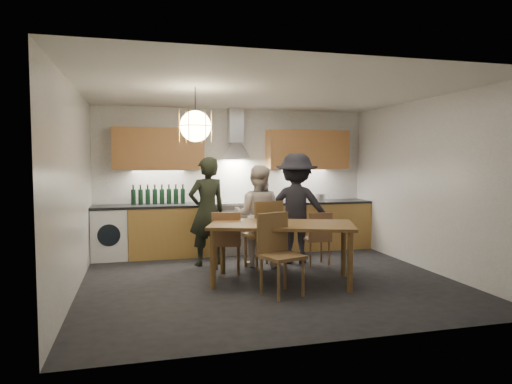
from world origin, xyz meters
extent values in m
plane|color=black|center=(0.00, 0.00, 0.00)|extent=(5.00, 5.00, 0.00)
cube|color=white|center=(0.00, 2.25, 1.30)|extent=(5.00, 0.02, 2.60)
cube|color=white|center=(0.00, -2.25, 1.30)|extent=(5.00, 0.02, 2.60)
cube|color=white|center=(-2.50, 0.00, 1.30)|extent=(0.02, 4.50, 2.60)
cube|color=white|center=(2.50, 0.00, 1.30)|extent=(0.02, 4.50, 2.60)
cube|color=silver|center=(0.00, 0.00, 2.60)|extent=(5.00, 4.50, 0.02)
cube|color=tan|center=(-1.18, 1.95, 0.43)|extent=(1.45, 0.60, 0.86)
cube|color=tan|center=(1.48, 1.95, 0.43)|extent=(2.05, 0.60, 0.86)
cube|color=white|center=(-2.20, 1.95, 0.42)|extent=(0.58, 0.58, 0.85)
cube|color=black|center=(-1.48, 1.95, 0.88)|extent=(2.05, 0.62, 0.04)
cube|color=black|center=(1.48, 1.95, 0.88)|extent=(2.05, 0.62, 0.04)
cube|color=silver|center=(0.00, 1.95, 0.40)|extent=(0.90, 0.60, 0.80)
cube|color=black|center=(0.00, 1.66, 0.38)|extent=(0.78, 0.02, 0.42)
cube|color=slate|center=(0.00, 1.95, 0.84)|extent=(0.90, 0.60, 0.08)
cube|color=silver|center=(0.00, 1.69, 0.90)|extent=(0.90, 0.08, 0.04)
cube|color=tan|center=(-1.38, 2.08, 1.86)|extent=(1.55, 0.35, 0.72)
cube|color=tan|center=(1.38, 2.08, 1.86)|extent=(1.55, 0.35, 0.72)
cube|color=silver|center=(0.00, 2.12, 2.29)|extent=(0.26, 0.22, 0.62)
cylinder|color=black|center=(-1.00, -0.10, 2.35)|extent=(0.01, 0.01, 0.50)
sphere|color=#FFE0A5|center=(-1.00, -0.10, 2.10)|extent=(0.40, 0.40, 0.40)
torus|color=gold|center=(-1.00, -0.10, 2.10)|extent=(0.43, 0.43, 0.01)
cube|color=brown|center=(0.15, -0.18, 0.79)|extent=(2.13, 1.55, 0.04)
cylinder|color=brown|center=(-0.81, -0.25, 0.38)|extent=(0.07, 0.07, 0.77)
cylinder|color=brown|center=(-0.54, 0.49, 0.38)|extent=(0.07, 0.07, 0.77)
cylinder|color=brown|center=(0.84, -0.84, 0.38)|extent=(0.07, 0.07, 0.77)
cylinder|color=brown|center=(1.10, -0.10, 0.38)|extent=(0.07, 0.07, 0.77)
cube|color=brown|center=(-0.48, 0.52, 0.44)|extent=(0.50, 0.50, 0.04)
cube|color=brown|center=(-0.52, 0.34, 0.69)|extent=(0.41, 0.14, 0.45)
cylinder|color=brown|center=(-0.27, 0.65, 0.21)|extent=(0.04, 0.04, 0.43)
cylinder|color=brown|center=(-0.35, 0.32, 0.21)|extent=(0.04, 0.04, 0.43)
cylinder|color=brown|center=(-0.60, 0.73, 0.21)|extent=(0.04, 0.04, 0.43)
cylinder|color=brown|center=(-0.68, 0.40, 0.21)|extent=(0.04, 0.04, 0.43)
cube|color=brown|center=(0.11, 0.70, 0.51)|extent=(0.57, 0.57, 0.05)
cube|color=brown|center=(0.16, 0.49, 0.79)|extent=(0.47, 0.15, 0.52)
cylinder|color=brown|center=(0.26, 0.93, 0.24)|extent=(0.04, 0.04, 0.49)
cylinder|color=brown|center=(0.34, 0.56, 0.24)|extent=(0.04, 0.04, 0.49)
cylinder|color=brown|center=(-0.12, 0.84, 0.24)|extent=(0.04, 0.04, 0.49)
cylinder|color=brown|center=(-0.03, 0.47, 0.24)|extent=(0.04, 0.04, 0.49)
cube|color=brown|center=(1.00, 0.68, 0.41)|extent=(0.39, 0.39, 0.04)
cube|color=brown|center=(1.00, 0.50, 0.64)|extent=(0.39, 0.04, 0.42)
cylinder|color=brown|center=(1.15, 0.84, 0.20)|extent=(0.03, 0.03, 0.39)
cylinder|color=brown|center=(1.15, 0.52, 0.20)|extent=(0.03, 0.03, 0.39)
cylinder|color=brown|center=(0.84, 0.83, 0.20)|extent=(0.03, 0.03, 0.39)
cylinder|color=brown|center=(0.84, 0.52, 0.20)|extent=(0.03, 0.03, 0.39)
cube|color=brown|center=(-0.03, -0.76, 0.49)|extent=(0.57, 0.57, 0.04)
cube|color=brown|center=(-0.10, -0.56, 0.76)|extent=(0.44, 0.18, 0.50)
cylinder|color=brown|center=(-0.15, -0.99, 0.23)|extent=(0.04, 0.04, 0.46)
cylinder|color=brown|center=(-0.27, -0.64, 0.23)|extent=(0.04, 0.04, 0.46)
cylinder|color=brown|center=(0.20, -0.87, 0.23)|extent=(0.04, 0.04, 0.46)
cylinder|color=brown|center=(0.08, -0.52, 0.23)|extent=(0.04, 0.04, 0.46)
imported|color=black|center=(-0.68, 1.12, 0.86)|extent=(0.72, 0.57, 1.71)
imported|color=beige|center=(0.09, 0.88, 0.79)|extent=(0.95, 0.87, 1.58)
imported|color=black|center=(0.74, 0.90, 0.88)|extent=(1.31, 1.08, 1.77)
imported|color=#B9B9BD|center=(1.07, 1.91, 0.94)|extent=(0.38, 0.38, 0.07)
cylinder|color=#ACACB0|center=(1.60, 1.98, 0.96)|extent=(0.21, 0.21, 0.12)
camera|label=1|loc=(-1.73, -6.01, 1.66)|focal=32.00mm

